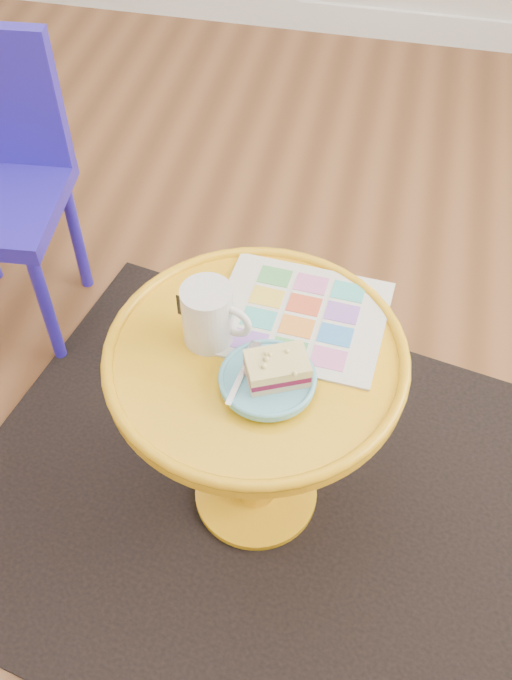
% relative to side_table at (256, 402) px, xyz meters
% --- Properties ---
extents(floor, '(4.00, 4.00, 0.00)m').
position_rel_side_table_xyz_m(floor, '(-0.64, 0.15, -0.37)').
color(floor, brown).
rests_on(floor, ground).
extents(rug, '(1.48, 1.33, 0.01)m').
position_rel_side_table_xyz_m(rug, '(0.00, 0.00, -0.37)').
color(rug, black).
rests_on(rug, ground).
extents(side_table, '(0.54, 0.54, 0.52)m').
position_rel_side_table_xyz_m(side_table, '(0.00, 0.00, 0.00)').
color(side_table, '#ECA513').
rests_on(side_table, ground).
extents(newspaper, '(0.33, 0.28, 0.01)m').
position_rel_side_table_xyz_m(newspaper, '(0.06, 0.10, 0.15)').
color(newspaper, silver).
rests_on(newspaper, side_table).
extents(mug, '(0.13, 0.09, 0.12)m').
position_rel_side_table_xyz_m(mug, '(-0.09, 0.02, 0.21)').
color(mug, silver).
rests_on(mug, side_table).
extents(plate, '(0.17, 0.17, 0.02)m').
position_rel_side_table_xyz_m(plate, '(0.03, -0.06, 0.16)').
color(plate, '#61B6CE').
rests_on(plate, newspaper).
extents(cake_slice, '(0.12, 0.11, 0.05)m').
position_rel_side_table_xyz_m(cake_slice, '(0.05, -0.06, 0.19)').
color(cake_slice, '#D3BC8C').
rests_on(cake_slice, plate).
extents(fork, '(0.03, 0.14, 0.00)m').
position_rel_side_table_xyz_m(fork, '(-0.01, -0.06, 0.17)').
color(fork, silver).
rests_on(fork, plate).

